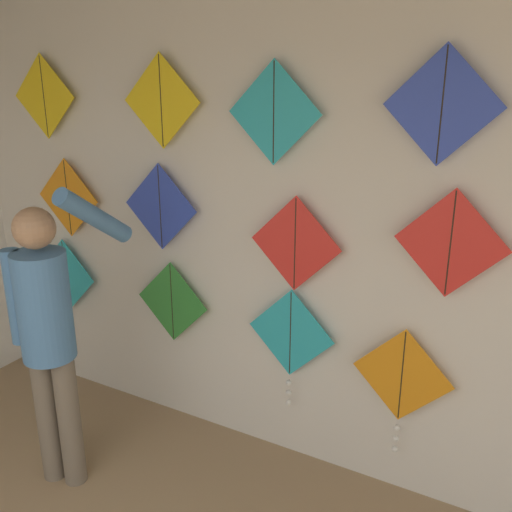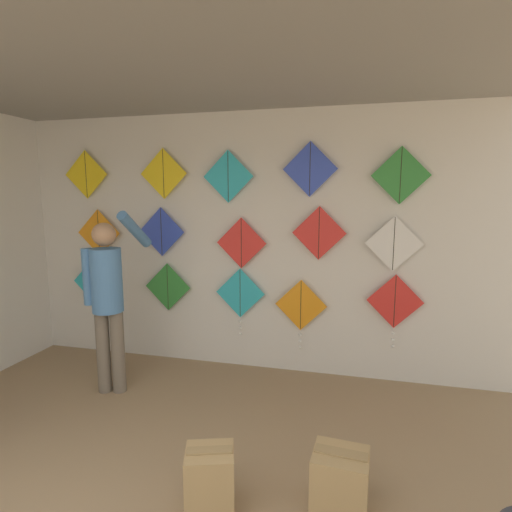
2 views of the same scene
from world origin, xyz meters
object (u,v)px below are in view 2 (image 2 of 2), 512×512
Objects in this scene: kite_5 at (99,233)px; kite_10 at (86,175)px; kite_6 at (161,232)px; cardboard_box at (340,482)px; kite_11 at (163,174)px; kite_2 at (240,297)px; kite_14 at (401,175)px; shopkeeper at (108,292)px; kite_8 at (319,233)px; cardboard_box_spare at (210,481)px; kite_0 at (94,282)px; kite_4 at (395,305)px; kite_7 at (241,243)px; kite_12 at (228,177)px; kite_9 at (394,244)px; kite_1 at (168,287)px; kite_3 at (301,309)px; kite_13 at (310,169)px.

kite_10 is at bearing 180.00° from kite_5.
kite_6 is 1.00× the size of kite_10.
cardboard_box is 0.71× the size of kite_11.
kite_14 is (1.61, 0.00, 1.29)m from kite_2.
kite_11 is at bearing 62.87° from shopkeeper.
kite_8 is 1.00× the size of kite_14.
cardboard_box is 0.71× the size of kite_10.
kite_0 is at bearing 137.44° from cardboard_box_spare.
kite_7 is (-1.60, 0.00, 0.58)m from kite_4.
kite_0 is 1.27m from kite_10.
kite_12 is at bearing 0.00° from kite_10.
cardboard_box is 0.79m from cardboard_box_spare.
cardboard_box_spare is 0.75× the size of kite_11.
cardboard_box is at bearing -55.11° from kite_12.
kite_9 is (2.66, 0.82, 0.45)m from shopkeeper.
kite_1 is 0.87m from kite_2.
kite_14 is at bearing 0.00° from kite_12.
kite_10 is 1.00× the size of kite_14.
kite_9 is at bearing 0.00° from kite_6.
kite_7 is at bearing 180.00° from kite_9.
kite_9 is at bearing 0.04° from kite_2.
kite_2 is at bearing 180.00° from kite_3.
kite_6 reaches higher than kite_1.
shopkeeper reaches higher than kite_4.
kite_10 reaches higher than kite_12.
kite_8 is at bearing 0.00° from kite_1.
kite_9 is at bearing 0.00° from kite_13.
kite_10 is at bearing 180.00° from kite_1.
kite_12 is (0.96, 0.82, 1.12)m from shopkeeper.
cardboard_box_spare is 2.86m from kite_12.
kite_6 is 1.00× the size of kite_12.
kite_9 is at bearing 77.33° from cardboard_box.
kite_2 is 1.00× the size of kite_4.
kite_8 is at bearing 180.00° from kite_14.
cardboard_box_spare is 3.62m from kite_10.
kite_10 reaches higher than kite_6.
kite_7 is 1.56m from kite_9.
kite_10 reaches higher than kite_9.
kite_11 reaches higher than kite_4.
kite_2 is (1.08, 0.82, -0.18)m from shopkeeper.
cardboard_box_spare is at bearing -79.08° from kite_2.
kite_7 is 1.74m from kite_14.
kite_0 is 1.00× the size of kite_7.
cardboard_box is 2.01m from kite_4.
kite_13 reaches higher than kite_2.
kite_1 reaches higher than cardboard_box.
kite_9 reaches higher than kite_1.
kite_14 is (3.45, 0.00, 1.22)m from kite_0.
kite_8 is at bearing 0.00° from kite_13.
kite_13 reaches higher than cardboard_box_spare.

